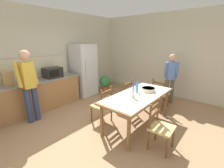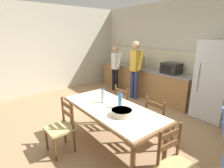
{
  "view_description": "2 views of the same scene",
  "coord_description": "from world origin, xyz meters",
  "px_view_note": "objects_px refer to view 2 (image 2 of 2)",
  "views": [
    {
      "loc": [
        -2.18,
        -2.0,
        1.96
      ],
      "look_at": [
        0.24,
        0.03,
        1.04
      ],
      "focal_mm": 24.0,
      "sensor_mm": 36.0,
      "label": 1
    },
    {
      "loc": [
        2.83,
        -2.07,
        1.96
      ],
      "look_at": [
        0.33,
        -0.11,
        1.05
      ],
      "focal_mm": 28.0,
      "sensor_mm": 36.0,
      "label": 2
    }
  ],
  "objects_px": {
    "refrigerator": "(215,81)",
    "bottle_near_centre": "(103,96)",
    "bottle_off_centre": "(120,100)",
    "microwave": "(171,68)",
    "serving_bowl": "(122,112)",
    "chair_side_far_right": "(158,122)",
    "chair_side_near_left": "(61,127)",
    "person_at_counter": "(135,67)",
    "paper_bag": "(140,62)",
    "chair_side_far_left": "(126,106)",
    "dining_table": "(111,111)",
    "person_at_sink": "(115,66)",
    "chair_head_end": "(177,167)"
  },
  "relations": [
    {
      "from": "refrigerator",
      "to": "bottle_near_centre",
      "type": "distance_m",
      "value": 2.71
    },
    {
      "from": "bottle_near_centre",
      "to": "bottle_off_centre",
      "type": "distance_m",
      "value": 0.36
    },
    {
      "from": "refrigerator",
      "to": "microwave",
      "type": "relative_size",
      "value": 3.68
    },
    {
      "from": "refrigerator",
      "to": "bottle_off_centre",
      "type": "xyz_separation_m",
      "value": [
        -0.46,
        -2.48,
        -0.02
      ]
    },
    {
      "from": "serving_bowl",
      "to": "refrigerator",
      "type": "bearing_deg",
      "value": 85.28
    },
    {
      "from": "microwave",
      "to": "chair_side_far_right",
      "type": "relative_size",
      "value": 0.55
    },
    {
      "from": "microwave",
      "to": "chair_side_far_right",
      "type": "bearing_deg",
      "value": -60.43
    },
    {
      "from": "chair_side_near_left",
      "to": "person_at_counter",
      "type": "xyz_separation_m",
      "value": [
        -1.08,
        2.82,
        0.55
      ]
    },
    {
      "from": "refrigerator",
      "to": "bottle_near_centre",
      "type": "xyz_separation_m",
      "value": [
        -0.81,
        -2.59,
        -0.02
      ]
    },
    {
      "from": "bottle_near_centre",
      "to": "person_at_counter",
      "type": "bearing_deg",
      "value": 121.44
    },
    {
      "from": "paper_bag",
      "to": "chair_side_far_left",
      "type": "relative_size",
      "value": 0.4
    },
    {
      "from": "serving_bowl",
      "to": "person_at_counter",
      "type": "bearing_deg",
      "value": 130.86
    },
    {
      "from": "dining_table",
      "to": "chair_side_far_right",
      "type": "relative_size",
      "value": 2.15
    },
    {
      "from": "chair_side_far_right",
      "to": "chair_side_near_left",
      "type": "bearing_deg",
      "value": 58.43
    },
    {
      "from": "refrigerator",
      "to": "bottle_near_centre",
      "type": "height_order",
      "value": "refrigerator"
    },
    {
      "from": "paper_bag",
      "to": "person_at_sink",
      "type": "relative_size",
      "value": 0.23
    },
    {
      "from": "bottle_near_centre",
      "to": "person_at_counter",
      "type": "distance_m",
      "value": 2.45
    },
    {
      "from": "chair_side_far_right",
      "to": "bottle_off_centre",
      "type": "bearing_deg",
      "value": 60.67
    },
    {
      "from": "serving_bowl",
      "to": "bottle_off_centre",
      "type": "bearing_deg",
      "value": 144.37
    },
    {
      "from": "refrigerator",
      "to": "chair_side_near_left",
      "type": "distance_m",
      "value": 3.5
    },
    {
      "from": "refrigerator",
      "to": "person_at_counter",
      "type": "xyz_separation_m",
      "value": [
        -2.08,
        -0.5,
        0.07
      ]
    },
    {
      "from": "microwave",
      "to": "bottle_off_centre",
      "type": "height_order",
      "value": "microwave"
    },
    {
      "from": "dining_table",
      "to": "chair_side_far_right",
      "type": "height_order",
      "value": "chair_side_far_right"
    },
    {
      "from": "chair_side_near_left",
      "to": "refrigerator",
      "type": "bearing_deg",
      "value": 70.82
    },
    {
      "from": "bottle_near_centre",
      "to": "serving_bowl",
      "type": "xyz_separation_m",
      "value": [
        0.59,
        -0.07,
        -0.07
      ]
    },
    {
      "from": "chair_head_end",
      "to": "person_at_sink",
      "type": "distance_m",
      "value": 4.34
    },
    {
      "from": "bottle_off_centre",
      "to": "microwave",
      "type": "bearing_deg",
      "value": 106.12
    },
    {
      "from": "paper_bag",
      "to": "chair_side_far_right",
      "type": "relative_size",
      "value": 0.4
    },
    {
      "from": "person_at_counter",
      "to": "dining_table",
      "type": "bearing_deg",
      "value": -143.93
    },
    {
      "from": "chair_side_near_left",
      "to": "chair_side_far_left",
      "type": "distance_m",
      "value": 1.46
    },
    {
      "from": "chair_head_end",
      "to": "chair_side_far_right",
      "type": "height_order",
      "value": "same"
    },
    {
      "from": "microwave",
      "to": "dining_table",
      "type": "height_order",
      "value": "microwave"
    },
    {
      "from": "person_at_counter",
      "to": "person_at_sink",
      "type": "bearing_deg",
      "value": 88.88
    },
    {
      "from": "bottle_near_centre",
      "to": "chair_side_near_left",
      "type": "height_order",
      "value": "bottle_near_centre"
    },
    {
      "from": "chair_side_near_left",
      "to": "person_at_sink",
      "type": "height_order",
      "value": "person_at_sink"
    },
    {
      "from": "serving_bowl",
      "to": "chair_side_near_left",
      "type": "distance_m",
      "value": 1.1
    },
    {
      "from": "refrigerator",
      "to": "paper_bag",
      "type": "height_order",
      "value": "refrigerator"
    },
    {
      "from": "bottle_near_centre",
      "to": "chair_head_end",
      "type": "relative_size",
      "value": 0.3
    },
    {
      "from": "bottle_near_centre",
      "to": "dining_table",
      "type": "bearing_deg",
      "value": -0.1
    },
    {
      "from": "refrigerator",
      "to": "microwave",
      "type": "xyz_separation_m",
      "value": [
        -1.19,
        0.02,
        0.12
      ]
    },
    {
      "from": "chair_side_far_left",
      "to": "chair_head_end",
      "type": "bearing_deg",
      "value": 155.25
    },
    {
      "from": "chair_side_near_left",
      "to": "person_at_counter",
      "type": "height_order",
      "value": "person_at_counter"
    },
    {
      "from": "microwave",
      "to": "bottle_off_centre",
      "type": "distance_m",
      "value": 2.6
    },
    {
      "from": "refrigerator",
      "to": "serving_bowl",
      "type": "distance_m",
      "value": 2.67
    },
    {
      "from": "paper_bag",
      "to": "serving_bowl",
      "type": "bearing_deg",
      "value": -51.35
    },
    {
      "from": "person_at_counter",
      "to": "bottle_off_centre",
      "type": "bearing_deg",
      "value": -140.72
    },
    {
      "from": "chair_side_far_right",
      "to": "person_at_sink",
      "type": "xyz_separation_m",
      "value": [
        -2.94,
        1.38,
        0.45
      ]
    },
    {
      "from": "serving_bowl",
      "to": "chair_side_near_left",
      "type": "height_order",
      "value": "chair_side_near_left"
    },
    {
      "from": "dining_table",
      "to": "chair_head_end",
      "type": "relative_size",
      "value": 2.15
    },
    {
      "from": "dining_table",
      "to": "person_at_sink",
      "type": "relative_size",
      "value": 1.24
    }
  ]
}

